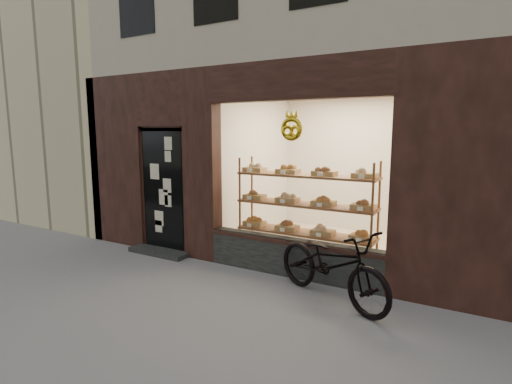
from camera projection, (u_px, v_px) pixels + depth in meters
The scene contains 4 objects.
ground at pixel (173, 328), 4.34m from camera, with size 90.00×90.00×0.00m, color slate.
neighbor_left at pixel (60, 58), 13.11m from camera, with size 12.00×7.00×9.00m, color beige.
display_shelf at pixel (305, 213), 6.17m from camera, with size 2.20×0.45×1.70m.
bicycle at pixel (331, 264), 4.98m from camera, with size 0.64×1.82×0.96m, color black.
Camera 1 is at (2.82, -3.07, 2.12)m, focal length 28.00 mm.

